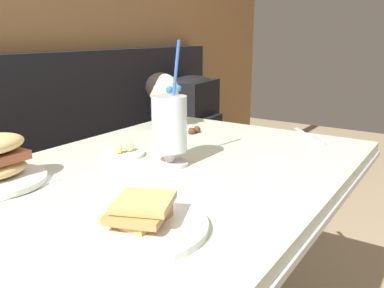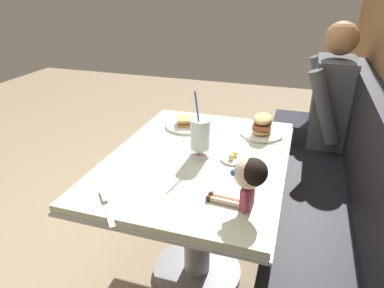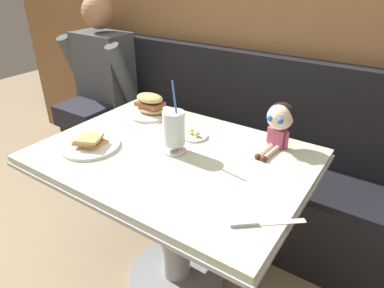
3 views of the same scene
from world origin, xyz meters
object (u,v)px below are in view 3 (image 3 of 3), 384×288
at_px(sandwich_plate, 150,107).
at_px(seated_doll, 280,119).
at_px(butter_saucer, 194,135).
at_px(diner_patron, 101,76).
at_px(butter_knife, 255,223).
at_px(milkshake_glass, 173,130).
at_px(toast_plate, 90,144).

bearing_deg(sandwich_plate, seated_doll, 3.15).
height_order(butter_saucer, diner_patron, diner_patron).
relative_size(butter_knife, diner_patron, 0.24).
distance_m(milkshake_glass, sandwich_plate, 0.41).
relative_size(milkshake_glass, butter_saucer, 2.63).
relative_size(toast_plate, diner_patron, 0.31).
bearing_deg(diner_patron, toast_plate, -45.47).
bearing_deg(butter_saucer, seated_doll, 19.22).
bearing_deg(toast_plate, butter_knife, -4.04).
relative_size(butter_knife, seated_doll, 0.87).
xyz_separation_m(milkshake_glass, butter_knife, (0.47, -0.22, -0.10)).
height_order(milkshake_glass, butter_saucer, milkshake_glass).
height_order(sandwich_plate, diner_patron, diner_patron).
height_order(sandwich_plate, butter_saucer, sandwich_plate).
bearing_deg(seated_doll, butter_knife, -75.46).
bearing_deg(milkshake_glass, diner_patron, 151.40).
bearing_deg(butter_knife, butter_saucer, 141.03).
height_order(milkshake_glass, sandwich_plate, milkshake_glass).
relative_size(milkshake_glass, diner_patron, 0.39).
xyz_separation_m(butter_knife, diner_patron, (-1.52, 0.80, -0.00)).
height_order(butter_knife, seated_doll, seated_doll).
relative_size(seated_doll, diner_patron, 0.27).
bearing_deg(seated_doll, toast_plate, -145.78).
bearing_deg(sandwich_plate, milkshake_glass, -36.27).
distance_m(butter_knife, seated_doll, 0.53).
relative_size(toast_plate, milkshake_glass, 0.79).
bearing_deg(toast_plate, butter_saucer, 46.18).
bearing_deg(milkshake_glass, butter_knife, -25.57).
relative_size(sandwich_plate, seated_doll, 0.99).
height_order(sandwich_plate, seated_doll, seated_doll).
relative_size(toast_plate, butter_knife, 1.30).
xyz_separation_m(sandwich_plate, butter_knife, (0.80, -0.47, -0.04)).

